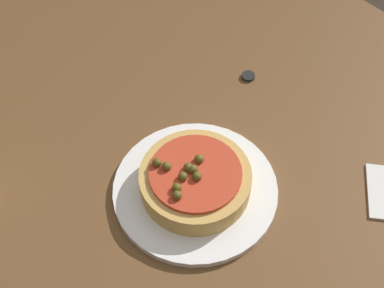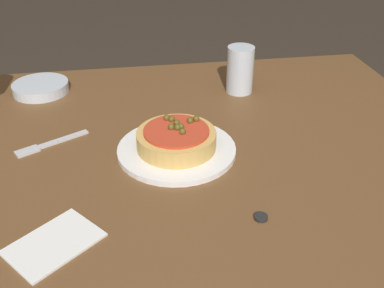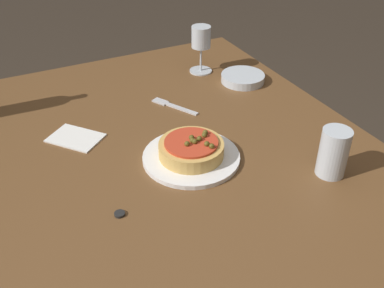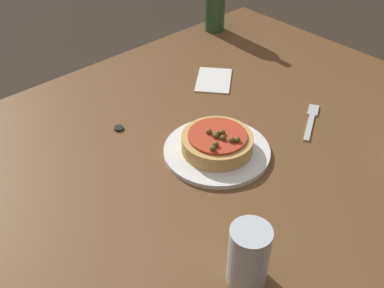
{
  "view_description": "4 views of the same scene",
  "coord_description": "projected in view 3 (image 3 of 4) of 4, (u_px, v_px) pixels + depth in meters",
  "views": [
    {
      "loc": [
        0.28,
        -0.33,
        1.41
      ],
      "look_at": [
        -0.05,
        -0.02,
        0.81
      ],
      "focal_mm": 50.0,
      "sensor_mm": 36.0,
      "label": 1
    },
    {
      "loc": [
        0.06,
        0.76,
        1.23
      ],
      "look_at": [
        -0.06,
        0.02,
        0.77
      ],
      "focal_mm": 42.0,
      "sensor_mm": 36.0,
      "label": 2
    },
    {
      "loc": [
        -0.87,
        0.38,
        1.4
      ],
      "look_at": [
        -0.09,
        -0.01,
        0.8
      ],
      "focal_mm": 42.0,
      "sensor_mm": 36.0,
      "label": 3
    },
    {
      "loc": [
        -0.62,
        -0.59,
        1.39
      ],
      "look_at": [
        -0.09,
        -0.01,
        0.76
      ],
      "focal_mm": 42.0,
      "sensor_mm": 36.0,
      "label": 4
    }
  ],
  "objects": [
    {
      "name": "dinner_plate",
      "position": [
        191.0,
        157.0,
        1.15
      ],
      "size": [
        0.25,
        0.25,
        0.01
      ],
      "color": "white",
      "rests_on": "dining_table"
    },
    {
      "name": "fork",
      "position": [
        172.0,
        106.0,
        1.38
      ],
      "size": [
        0.15,
        0.1,
        0.0
      ],
      "rotation": [
        0.0,
        0.0,
        0.5
      ],
      "color": "silver",
      "rests_on": "dining_table"
    },
    {
      "name": "water_cup",
      "position": [
        333.0,
        153.0,
        1.07
      ],
      "size": [
        0.07,
        0.07,
        0.12
      ],
      "color": "silver",
      "rests_on": "dining_table"
    },
    {
      "name": "bottle_cap",
      "position": [
        120.0,
        214.0,
        0.98
      ],
      "size": [
        0.02,
        0.02,
        0.01
      ],
      "color": "black",
      "rests_on": "dining_table"
    },
    {
      "name": "pizza",
      "position": [
        191.0,
        148.0,
        1.13
      ],
      "size": [
        0.17,
        0.17,
        0.05
      ],
      "color": "tan",
      "rests_on": "dinner_plate"
    },
    {
      "name": "paper_napkin",
      "position": [
        76.0,
        138.0,
        1.23
      ],
      "size": [
        0.17,
        0.16,
        0.0
      ],
      "color": "white",
      "rests_on": "dining_table"
    },
    {
      "name": "side_bowl",
      "position": [
        243.0,
        78.0,
        1.51
      ],
      "size": [
        0.15,
        0.15,
        0.03
      ],
      "color": "silver",
      "rests_on": "dining_table"
    },
    {
      "name": "dining_table",
      "position": [
        174.0,
        178.0,
        1.21
      ],
      "size": [
        1.35,
        1.06,
        0.72
      ],
      "color": "brown",
      "rests_on": "ground_plane"
    },
    {
      "name": "wine_glass",
      "position": [
        201.0,
        40.0,
        1.52
      ],
      "size": [
        0.08,
        0.08,
        0.16
      ],
      "color": "silver",
      "rests_on": "dining_table"
    }
  ]
}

